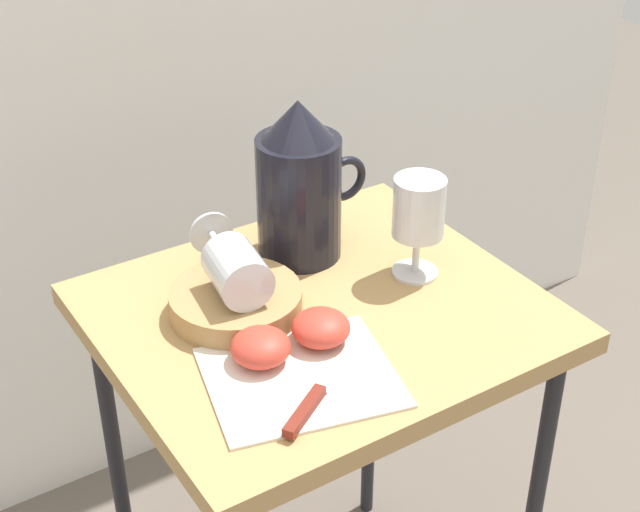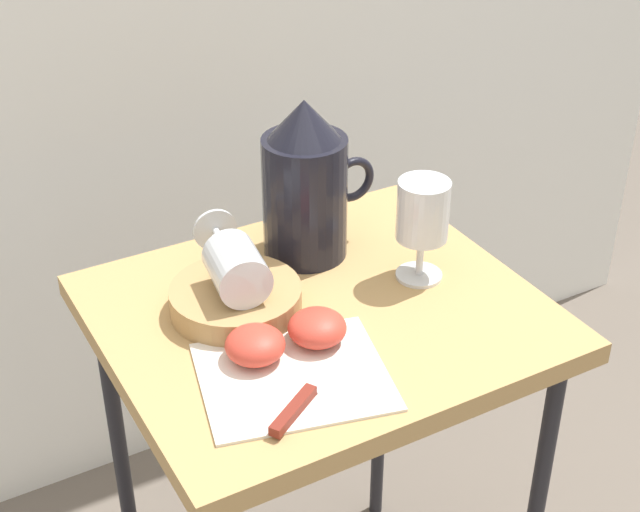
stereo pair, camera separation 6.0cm
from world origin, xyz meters
The scene contains 9 objects.
table centered at (0.00, 0.00, 0.61)m, with size 0.56×0.49×0.68m.
linen_napkin centered at (-0.10, -0.11, 0.68)m, with size 0.22×0.19×0.00m, color silver.
basket_tray centered at (-0.10, 0.05, 0.70)m, with size 0.17×0.17×0.04m, color #AD8451.
pitcher centered at (0.05, 0.13, 0.78)m, with size 0.17×0.12×0.23m.
wine_glass_upright centered at (0.16, 0.00, 0.78)m, with size 0.07×0.07×0.15m.
wine_glass_tipped_near centered at (-0.10, 0.04, 0.75)m, with size 0.09×0.16×0.07m.
apple_half_left centered at (-0.12, -0.06, 0.71)m, with size 0.07×0.07×0.04m, color #CC3D2D.
apple_half_right centered at (-0.04, -0.06, 0.71)m, with size 0.07×0.07×0.04m, color #CC3D2D.
knife centered at (-0.10, -0.15, 0.69)m, with size 0.18×0.13×0.01m.
Camera 2 is at (-0.50, -0.89, 1.39)m, focal length 53.27 mm.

